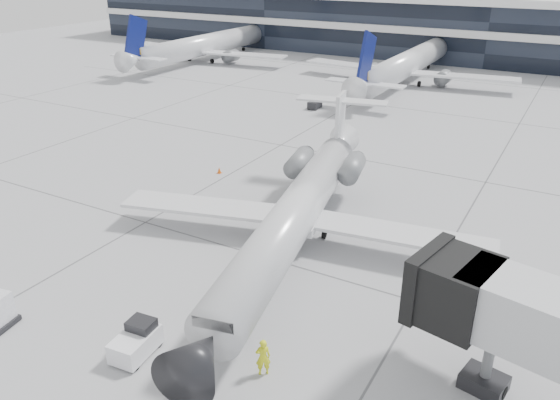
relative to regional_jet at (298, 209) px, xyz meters
The scene contains 9 objects.
ground 3.83m from the regional_jet, 109.84° to the right, with size 220.00×220.00×0.00m, color #9C9C9F.
terminal 79.30m from the regional_jet, 90.72° to the left, with size 170.00×22.00×10.00m, color black.
bg_jet_left 69.66m from the regional_jet, 131.35° to the left, with size 32.00×40.00×9.60m, color white, non-canonical shape.
bg_jet_center 53.08m from the regional_jet, 99.76° to the left, with size 32.00×40.00×9.60m, color white, non-canonical shape.
regional_jet is the anchor object (origin of this frame).
ramp_worker 12.76m from the regional_jet, 69.34° to the right, with size 0.70×0.46×1.92m, color yellow.
baggage_tug 13.86m from the regional_jet, 96.59° to the right, with size 1.73×2.65×1.60m.
traffic_cone 14.47m from the regional_jet, 146.71° to the left, with size 0.46×0.46×0.56m.
far_tug 34.96m from the regional_jet, 114.19° to the left, with size 1.24×2.05×1.29m.
Camera 1 is at (15.83, -25.88, 17.80)m, focal length 35.00 mm.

